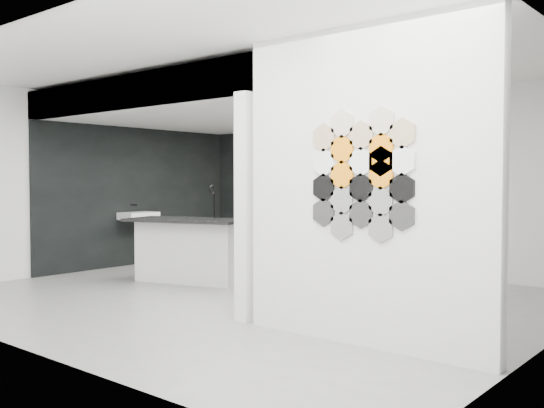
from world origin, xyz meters
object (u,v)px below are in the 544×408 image
(wall_basin, at_px, (139,216))
(utensil_cup, at_px, (276,185))
(stockpot, at_px, (255,182))
(glass_vase, at_px, (378,184))
(glass_bowl, at_px, (376,186))
(bottle_dark, at_px, (305,183))
(partition_panel, at_px, (364,186))
(kitchen_island, at_px, (190,249))
(kettle, at_px, (359,183))

(wall_basin, relative_size, utensil_cup, 6.81)
(stockpot, bearing_deg, glass_vase, 0.00)
(wall_basin, distance_m, glass_bowl, 3.97)
(glass_vase, relative_size, bottle_dark, 0.87)
(partition_panel, height_order, stockpot, partition_panel)
(partition_panel, xyz_separation_m, kitchen_island, (-3.62, 1.27, -0.93))
(bottle_dark, bearing_deg, wall_basin, -133.54)
(kitchen_island, xyz_separation_m, bottle_dark, (0.11, 2.60, 0.93))
(glass_bowl, bearing_deg, stockpot, 180.00)
(stockpot, bearing_deg, wall_basin, -111.01)
(stockpot, distance_m, bottle_dark, 1.17)
(wall_basin, height_order, bottle_dark, bottle_dark)
(partition_panel, distance_m, bottle_dark, 5.22)
(kitchen_island, height_order, stockpot, stockpot)
(kitchen_island, distance_m, stockpot, 2.96)
(wall_basin, height_order, stockpot, stockpot)
(wall_basin, distance_m, kitchen_island, 1.96)
(bottle_dark, height_order, utensil_cup, bottle_dark)
(kitchen_island, bearing_deg, kettle, 49.34)
(partition_panel, bearing_deg, utensil_cup, 137.12)
(stockpot, distance_m, kettle, 2.25)
(wall_basin, relative_size, kettle, 3.26)
(partition_panel, bearing_deg, kettle, 122.12)
(glass_bowl, relative_size, glass_vase, 0.87)
(bottle_dark, bearing_deg, partition_panel, -47.81)
(partition_panel, xyz_separation_m, glass_vase, (-2.08, 3.87, -0.01))
(glass_bowl, distance_m, utensil_cup, 2.05)
(partition_panel, height_order, glass_bowl, partition_panel)
(kitchen_island, bearing_deg, partition_panel, -35.33)
(glass_vase, height_order, utensil_cup, glass_vase)
(partition_panel, relative_size, bottle_dark, 17.16)
(glass_bowl, bearing_deg, bottle_dark, 180.00)
(glass_vase, bearing_deg, partition_panel, -61.77)
(kitchen_island, relative_size, bottle_dark, 11.39)
(partition_panel, distance_m, glass_bowl, 4.41)
(glass_bowl, bearing_deg, glass_vase, 0.00)
(utensil_cup, bearing_deg, bottle_dark, 0.00)
(kitchen_island, distance_m, glass_bowl, 3.13)
(wall_basin, xyz_separation_m, glass_vase, (3.39, 2.07, 0.54))
(partition_panel, height_order, kettle, partition_panel)
(kettle, bearing_deg, stockpot, -164.74)
(wall_basin, bearing_deg, utensil_cup, 57.74)
(wall_basin, relative_size, bottle_dark, 3.68)
(kitchen_island, xyz_separation_m, kettle, (1.19, 2.60, 0.93))
(wall_basin, bearing_deg, bottle_dark, 46.46)
(kettle, distance_m, glass_vase, 0.35)
(wall_basin, height_order, kettle, kettle)
(wall_basin, bearing_deg, glass_bowl, 31.64)
(bottle_dark, bearing_deg, glass_vase, 0.00)
(partition_panel, xyz_separation_m, wall_basin, (-5.46, 1.80, -0.55))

